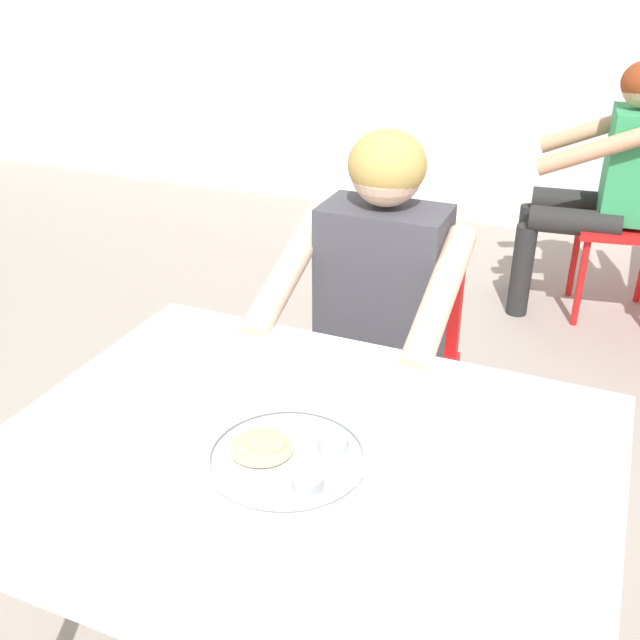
{
  "coord_description": "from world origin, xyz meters",
  "views": [
    {
      "loc": [
        0.55,
        -0.94,
        1.6
      ],
      "look_at": [
        0.03,
        0.3,
        0.91
      ],
      "focal_mm": 40.83,
      "sensor_mm": 36.0,
      "label": 1
    }
  ],
  "objects_px": {
    "table_foreground": "(298,483)",
    "diner_foreground": "(370,314)",
    "thali_tray": "(288,455)",
    "chair_foreground": "(392,347)",
    "patron_background": "(606,168)"
  },
  "relations": [
    {
      "from": "thali_tray",
      "to": "patron_background",
      "type": "height_order",
      "value": "patron_background"
    },
    {
      "from": "thali_tray",
      "to": "patron_background",
      "type": "distance_m",
      "value": 2.56
    },
    {
      "from": "thali_tray",
      "to": "diner_foreground",
      "type": "height_order",
      "value": "diner_foreground"
    },
    {
      "from": "table_foreground",
      "to": "chair_foreground",
      "type": "height_order",
      "value": "chair_foreground"
    },
    {
      "from": "thali_tray",
      "to": "chair_foreground",
      "type": "distance_m",
      "value": 0.97
    },
    {
      "from": "table_foreground",
      "to": "thali_tray",
      "type": "relative_size",
      "value": 3.81
    },
    {
      "from": "table_foreground",
      "to": "diner_foreground",
      "type": "bearing_deg",
      "value": 97.83
    },
    {
      "from": "diner_foreground",
      "to": "chair_foreground",
      "type": "bearing_deg",
      "value": 90.05
    },
    {
      "from": "chair_foreground",
      "to": "patron_background",
      "type": "bearing_deg",
      "value": 72.86
    },
    {
      "from": "diner_foreground",
      "to": "thali_tray",
      "type": "bearing_deg",
      "value": -82.99
    },
    {
      "from": "table_foreground",
      "to": "patron_background",
      "type": "relative_size",
      "value": 0.98
    },
    {
      "from": "diner_foreground",
      "to": "patron_background",
      "type": "bearing_deg",
      "value": 74.85
    },
    {
      "from": "table_foreground",
      "to": "diner_foreground",
      "type": "distance_m",
      "value": 0.69
    },
    {
      "from": "thali_tray",
      "to": "diner_foreground",
      "type": "bearing_deg",
      "value": 97.01
    },
    {
      "from": "table_foreground",
      "to": "diner_foreground",
      "type": "xyz_separation_m",
      "value": [
        -0.09,
        0.68,
        0.03
      ]
    }
  ]
}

